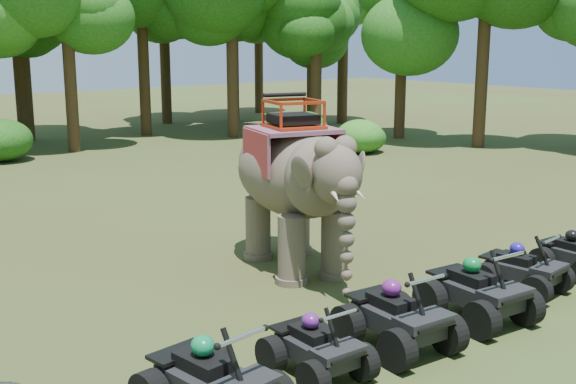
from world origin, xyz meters
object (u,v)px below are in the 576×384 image
(atv_3, at_px, (478,283))
(elephant, at_px, (295,184))
(atv_4, at_px, (523,263))
(atv_2, at_px, (398,308))
(atv_0, at_px, (211,370))
(atv_1, at_px, (316,339))

(atv_3, bearing_deg, elephant, 103.43)
(atv_3, relative_size, atv_4, 1.14)
(atv_2, distance_m, atv_3, 1.93)
(elephant, distance_m, atv_0, 6.51)
(atv_0, distance_m, atv_3, 5.41)
(atv_1, xyz_separation_m, atv_3, (3.56, -0.15, 0.11))
(atv_3, bearing_deg, atv_2, -176.75)
(atv_1, bearing_deg, atv_2, -0.61)
(atv_1, bearing_deg, elephant, 56.22)
(elephant, relative_size, atv_4, 2.71)
(atv_1, relative_size, atv_4, 0.95)
(atv_1, xyz_separation_m, atv_2, (1.63, -0.07, 0.10))
(elephant, bearing_deg, atv_0, -123.70)
(atv_4, bearing_deg, atv_3, -176.52)
(atv_1, bearing_deg, atv_3, -0.52)
(atv_3, xyz_separation_m, atv_4, (1.85, 0.34, -0.08))
(atv_2, height_order, atv_4, atv_2)
(atv_4, bearing_deg, atv_0, 175.37)
(atv_1, height_order, atv_2, atv_2)
(atv_0, relative_size, atv_4, 1.14)
(elephant, relative_size, atv_3, 2.37)
(elephant, xyz_separation_m, atv_2, (-1.34, -4.21, -1.16))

